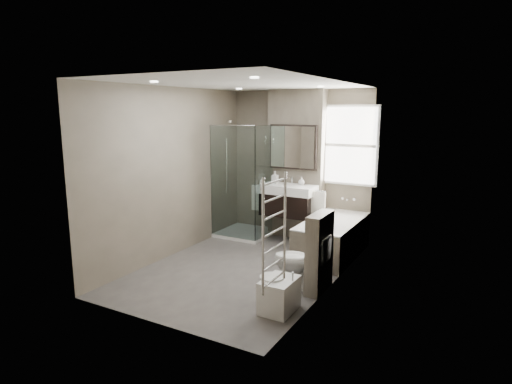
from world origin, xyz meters
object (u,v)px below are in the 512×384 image
Objects in this scene: vanity at (288,200)px; toilet at (300,261)px; bidet at (279,294)px; bathtub at (332,236)px.

vanity is 1.33× the size of toilet.
vanity reaches higher than bidet.
toilet is at bearing -88.14° from bathtub.
bidet is (0.04, -0.71, -0.16)m from toilet.
bidet is at bearing -87.55° from bathtub.
toilet reaches higher than bidet.
toilet is at bearing -60.49° from vanity.
bidet is at bearing 0.81° from toilet.
bidet is (1.01, -2.42, -0.54)m from vanity.
bathtub is at bearing 92.45° from bidet.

